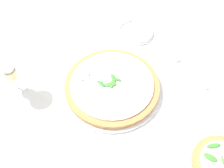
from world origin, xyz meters
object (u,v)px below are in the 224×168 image
pizza_arugula_main (112,86)px  side_plate_white (136,32)px  pizza_personal_side (222,164)px  fork (188,69)px  wine_glass (8,69)px

pizza_arugula_main → side_plate_white: (0.18, -0.25, -0.01)m
pizza_arugula_main → pizza_personal_side: 0.44m
fork → pizza_arugula_main: bearing=75.0°
pizza_personal_side → wine_glass: bearing=31.9°
side_plate_white → pizza_arugula_main: bearing=126.1°
pizza_arugula_main → fork: 0.31m
wine_glass → fork: (-0.30, -0.58, -0.10)m
pizza_personal_side → pizza_arugula_main: bearing=13.9°
pizza_arugula_main → side_plate_white: pizza_arugula_main is taller
wine_glass → side_plate_white: size_ratio=1.05×
pizza_arugula_main → wine_glass: bearing=54.7°
side_plate_white → wine_glass: bearing=88.1°
side_plate_white → pizza_personal_side: bearing=166.4°
pizza_arugula_main → side_plate_white: 0.31m
pizza_personal_side → fork: (0.33, -0.19, -0.01)m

